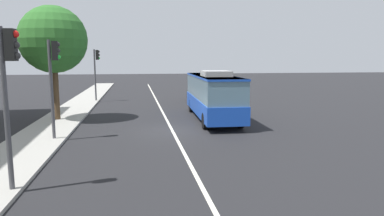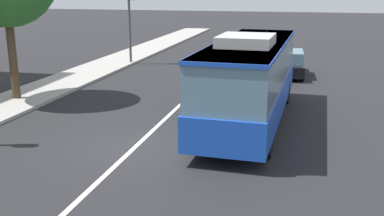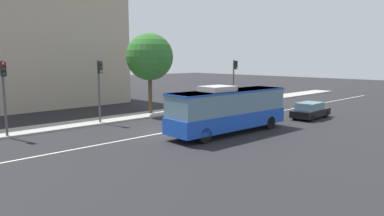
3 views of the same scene
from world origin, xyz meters
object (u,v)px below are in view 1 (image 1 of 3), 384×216
traffic_light_mid_block (96,66)px  traffic_light_far_corner (54,72)px  transit_bus (213,94)px  sedan_black (200,94)px  street_tree_kerbside_left (53,40)px  traffic_light_near_corner (9,81)px

traffic_light_mid_block → traffic_light_far_corner: (-16.64, 0.31, 0.00)m
transit_bus → traffic_light_mid_block: 14.93m
sedan_black → street_tree_kerbside_left: 15.58m
transit_bus → traffic_light_far_corner: traffic_light_far_corner is taller
traffic_light_near_corner → traffic_light_far_corner: bearing=94.9°
traffic_light_mid_block → traffic_light_far_corner: bearing=-93.4°
sedan_black → traffic_light_near_corner: traffic_light_near_corner is taller
sedan_black → traffic_light_mid_block: 10.69m
transit_bus → sedan_black: size_ratio=2.20×
transit_bus → traffic_light_near_corner: bearing=145.0°
sedan_black → transit_bus: bearing=171.6°
traffic_light_mid_block → traffic_light_far_corner: same height
transit_bus → traffic_light_near_corner: traffic_light_near_corner is taller
sedan_black → traffic_light_far_corner: 18.54m
traffic_light_far_corner → street_tree_kerbside_left: bearing=98.8°
transit_bus → street_tree_kerbside_left: size_ratio=1.30×
traffic_light_mid_block → traffic_light_far_corner: 16.65m
traffic_light_near_corner → street_tree_kerbside_left: street_tree_kerbside_left is taller
traffic_light_far_corner → traffic_light_mid_block: bearing=86.0°
transit_bus → sedan_black: (10.04, -1.02, -1.09)m
street_tree_kerbside_left → traffic_light_near_corner: bearing=-173.3°
sedan_black → traffic_light_mid_block: bearing=78.4°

